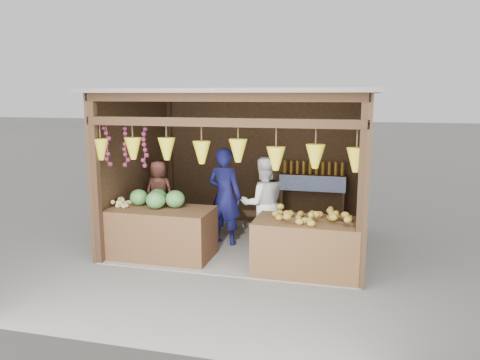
% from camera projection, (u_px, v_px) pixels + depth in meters
% --- Properties ---
extents(ground, '(80.00, 80.00, 0.00)m').
position_uv_depth(ground, '(244.00, 244.00, 8.16)').
color(ground, '#514F49').
rests_on(ground, ground).
extents(stall_structure, '(4.30, 3.30, 2.66)m').
position_uv_depth(stall_structure, '(241.00, 150.00, 7.83)').
color(stall_structure, slate).
rests_on(stall_structure, ground).
extents(back_shelf, '(1.25, 0.32, 1.32)m').
position_uv_depth(back_shelf, '(313.00, 185.00, 8.97)').
color(back_shelf, '#382314').
rests_on(back_shelf, ground).
extents(counter_left, '(1.63, 0.85, 0.80)m').
position_uv_depth(counter_left, '(161.00, 233.00, 7.45)').
color(counter_left, '#482918').
rests_on(counter_left, ground).
extents(counter_right, '(1.50, 0.85, 0.80)m').
position_uv_depth(counter_right, '(306.00, 247.00, 6.77)').
color(counter_right, '#4B3519').
rests_on(counter_right, ground).
extents(stool, '(0.32, 0.32, 0.30)m').
position_uv_depth(stool, '(160.00, 230.00, 8.48)').
color(stool, black).
rests_on(stool, ground).
extents(man_standing, '(0.69, 0.53, 1.70)m').
position_uv_depth(man_standing, '(225.00, 197.00, 8.03)').
color(man_standing, '#121243').
rests_on(man_standing, ground).
extents(woman_standing, '(0.94, 0.86, 1.58)m').
position_uv_depth(woman_standing, '(263.00, 204.00, 7.78)').
color(woman_standing, white).
rests_on(woman_standing, ground).
extents(vendor_seated, '(0.59, 0.42, 1.13)m').
position_uv_depth(vendor_seated, '(159.00, 192.00, 8.36)').
color(vendor_seated, brown).
rests_on(vendor_seated, stool).
extents(melon_pile, '(1.00, 0.50, 0.32)m').
position_uv_depth(melon_pile, '(157.00, 197.00, 7.46)').
color(melon_pile, '#144E19').
rests_on(melon_pile, counter_left).
extents(tanfruit_pile, '(0.34, 0.40, 0.13)m').
position_uv_depth(tanfruit_pile, '(122.00, 202.00, 7.52)').
color(tanfruit_pile, '#9A8947').
rests_on(tanfruit_pile, counter_left).
extents(mango_pile, '(1.40, 0.64, 0.22)m').
position_uv_depth(mango_pile, '(308.00, 214.00, 6.63)').
color(mango_pile, '#B35517').
rests_on(mango_pile, counter_right).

